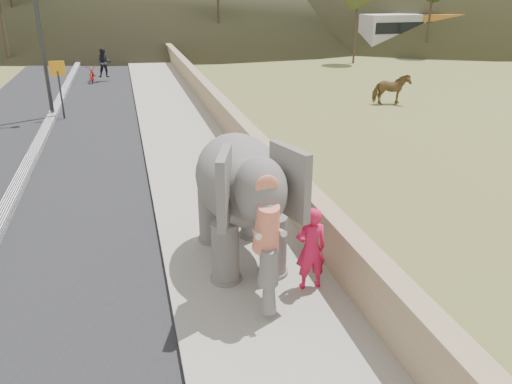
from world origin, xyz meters
TOP-DOWN VIEW (x-y plane):
  - ground at (0.00, 0.00)m, footprint 160.00×160.00m
  - road at (-5.00, 10.00)m, footprint 7.00×120.00m
  - median at (-5.00, 10.00)m, footprint 0.35×120.00m
  - walkway at (0.00, 10.00)m, footprint 3.00×120.00m
  - parapet at (1.65, 10.00)m, footprint 0.30×120.00m
  - signboard at (-4.50, 15.52)m, footprint 0.60×0.08m
  - cow at (10.21, 14.67)m, footprint 1.76×0.95m
  - distant_car at (19.26, 34.07)m, footprint 4.50×2.62m
  - bus_white at (23.49, 33.67)m, footprint 11.11×3.06m
  - bus_orange at (28.34, 32.68)m, footprint 11.25×4.09m
  - elephant_and_man at (0.02, 2.04)m, footprint 2.14×3.59m
  - motorcyclist at (-3.36, 24.55)m, footprint 1.48×1.84m
  - trees at (2.49, 29.50)m, footprint 48.72×41.62m

SIDE VIEW (x-z plane):
  - ground at x=0.00m, z-range 0.00..0.00m
  - road at x=-5.00m, z-range 0.00..0.03m
  - walkway at x=0.00m, z-range 0.00..0.15m
  - median at x=-5.00m, z-range 0.00..0.22m
  - parapet at x=1.65m, z-range 0.00..1.10m
  - cow at x=10.21m, z-range 0.00..1.42m
  - distant_car at x=19.26m, z-range 0.00..1.44m
  - motorcyclist at x=-3.36m, z-range -0.22..1.71m
  - elephant_and_man at x=0.02m, z-range 0.14..2.73m
  - bus_white at x=23.49m, z-range 0.00..3.10m
  - bus_orange at x=28.34m, z-range 0.00..3.10m
  - signboard at x=-4.50m, z-range 0.44..2.84m
  - trees at x=2.49m, z-range -0.86..8.49m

